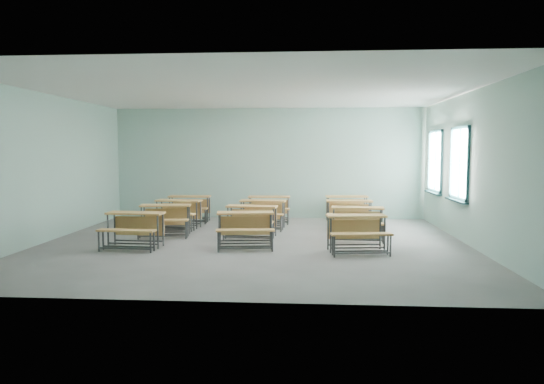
{
  "coord_description": "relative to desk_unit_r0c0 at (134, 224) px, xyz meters",
  "views": [
    {
      "loc": [
        1.11,
        -10.13,
        1.98
      ],
      "look_at": [
        0.31,
        1.2,
        1.0
      ],
      "focal_mm": 32.0,
      "sensor_mm": 36.0,
      "label": 1
    }
  ],
  "objects": [
    {
      "name": "desk_unit_r1c1",
      "position": [
        2.24,
        1.34,
        0.0
      ],
      "size": [
        1.22,
        0.88,
        0.72
      ],
      "rotation": [
        0.0,
        0.0,
        -0.1
      ],
      "color": "#B98242",
      "rests_on": "ground"
    },
    {
      "name": "desk_unit_r3c2",
      "position": [
        4.63,
        3.92,
        0.0
      ],
      "size": [
        1.2,
        0.85,
        0.72
      ],
      "rotation": [
        0.0,
        0.0,
        0.07
      ],
      "color": "#B98242",
      "rests_on": "ground"
    },
    {
      "name": "desk_unit_r2c1",
      "position": [
        2.39,
        2.57,
        0.0
      ],
      "size": [
        1.2,
        0.85,
        0.72
      ],
      "rotation": [
        0.0,
        0.0,
        -0.07
      ],
      "color": "#B98242",
      "rests_on": "ground"
    },
    {
      "name": "desk_unit_r1c2",
      "position": [
        4.63,
        1.24,
        0.0
      ],
      "size": [
        1.2,
        0.85,
        0.72
      ],
      "rotation": [
        0.0,
        0.0,
        -0.07
      ],
      "color": "#B98242",
      "rests_on": "ground"
    },
    {
      "name": "desk_unit_r0c1",
      "position": [
        2.26,
        0.19,
        0.0
      ],
      "size": [
        1.24,
        0.91,
        0.72
      ],
      "rotation": [
        0.0,
        0.0,
        0.12
      ],
      "color": "#B98242",
      "rests_on": "ground"
    },
    {
      "name": "desk_unit_r2c2",
      "position": [
        4.58,
        2.7,
        0.0
      ],
      "size": [
        1.15,
        0.78,
        0.72
      ],
      "rotation": [
        0.0,
        0.0,
        0.0
      ],
      "color": "#B98242",
      "rests_on": "ground"
    },
    {
      "name": "desk_unit_r2c0",
      "position": [
        0.23,
        2.49,
        0.0
      ],
      "size": [
        1.23,
        0.89,
        0.72
      ],
      "rotation": [
        0.0,
        0.0,
        -0.11
      ],
      "color": "#B98242",
      "rests_on": "ground"
    },
    {
      "name": "desk_unit_r0c0",
      "position": [
        0.0,
        0.0,
        0.0
      ],
      "size": [
        1.19,
        0.83,
        0.72
      ],
      "rotation": [
        0.0,
        0.0,
        -0.06
      ],
      "color": "#B98242",
      "rests_on": "ground"
    },
    {
      "name": "desk_unit_r3c0",
      "position": [
        0.25,
        3.63,
        0.0
      ],
      "size": [
        1.17,
        0.81,
        0.72
      ],
      "rotation": [
        0.0,
        0.0,
        0.03
      ],
      "color": "#B98242",
      "rests_on": "ground"
    },
    {
      "name": "desk_unit_r3c1",
      "position": [
        2.48,
        3.68,
        0.0
      ],
      "size": [
        1.16,
        0.79,
        0.72
      ],
      "rotation": [
        0.0,
        0.0,
        0.02
      ],
      "color": "#B98242",
      "rests_on": "ground"
    },
    {
      "name": "desk_unit_r1c0",
      "position": [
        0.24,
        1.4,
        0.0
      ],
      "size": [
        1.24,
        0.91,
        0.72
      ],
      "rotation": [
        0.0,
        0.0,
        0.12
      ],
      "color": "#B98242",
      "rests_on": "ground"
    },
    {
      "name": "desk_unit_r0c2",
      "position": [
        4.49,
        -0.1,
        0.0
      ],
      "size": [
        1.24,
        0.91,
        0.72
      ],
      "rotation": [
        0.0,
        0.0,
        0.12
      ],
      "color": "#B98242",
      "rests_on": "ground"
    },
    {
      "name": "room",
      "position": [
        2.47,
        0.66,
        1.12
      ],
      "size": [
        9.04,
        8.04,
        3.24
      ],
      "color": "gray",
      "rests_on": "ground"
    }
  ]
}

